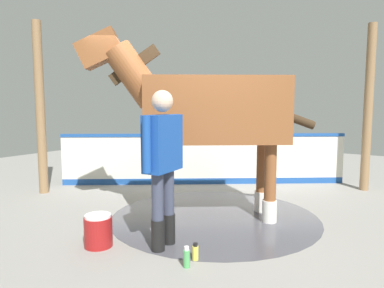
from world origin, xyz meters
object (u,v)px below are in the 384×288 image
at_px(horse, 206,112).
at_px(handler, 163,157).
at_px(bottle_shampoo, 195,252).
at_px(wash_bucket, 98,231).
at_px(bottle_spray, 187,258).

xyz_separation_m(horse, handler, (-0.14, 1.17, -0.47)).
distance_m(horse, bottle_shampoo, 2.00).
xyz_separation_m(wash_bucket, bottle_spray, (-1.13, -0.11, -0.08)).
relative_size(handler, wash_bucket, 4.76).
bearing_deg(handler, horse, 91.40).
bearing_deg(bottle_shampoo, handler, -10.93).
height_order(bottle_shampoo, bottle_spray, bottle_spray).
height_order(wash_bucket, bottle_spray, wash_bucket).
relative_size(handler, bottle_shampoo, 9.62).
bearing_deg(horse, handler, 61.93).
relative_size(wash_bucket, bottle_shampoo, 2.02).
bearing_deg(wash_bucket, bottle_shampoo, -165.11).
bearing_deg(bottle_spray, handler, -29.01).
bearing_deg(horse, wash_bucket, 37.76).
bearing_deg(bottle_shampoo, wash_bucket, 14.89).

